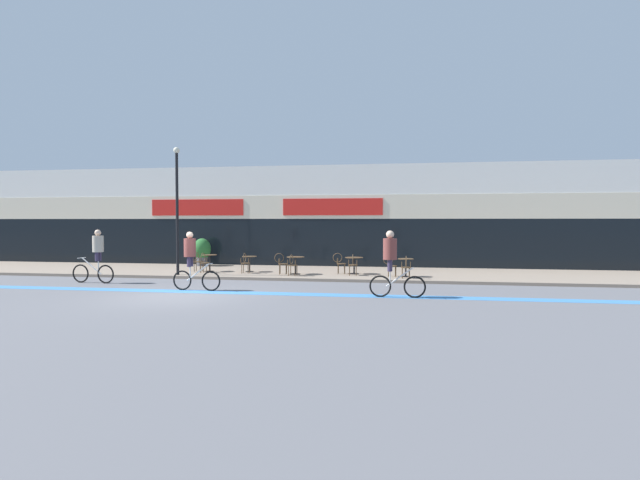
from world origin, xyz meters
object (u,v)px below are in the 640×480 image
object	(u,v)px
cafe_chair_1_near	(245,261)
cafe_chair_4_near	(406,266)
bistro_table_1	(249,261)
cyclist_2	(392,259)
cafe_chair_3_near	(353,263)
cyclist_1	(96,254)
cafe_chair_0_near	(204,261)
lamp_post	(177,202)
bistro_table_3	(354,262)
bistro_table_4	(406,264)
cafe_chair_2_side	(281,262)
planter_pot	(202,251)
cyclist_0	(192,257)
cafe_chair_4_side	(390,264)
bistro_table_2	(296,262)
cafe_chair_3_side	(340,262)
bistro_table_0	(210,260)
cafe_chair_2_near	(292,263)
cafe_chair_0_side	(197,260)

from	to	relation	value
cafe_chair_1_near	cafe_chair_4_near	distance (m)	6.98
bistro_table_1	cyclist_2	distance (m)	8.66
cafe_chair_3_near	cyclist_1	world-z (taller)	cyclist_1
cafe_chair_0_near	lamp_post	distance (m)	2.86
cafe_chair_1_near	bistro_table_3	bearing A→B (deg)	-86.95
bistro_table_4	cafe_chair_0_near	distance (m)	8.76
cafe_chair_2_side	planter_pot	world-z (taller)	planter_pot
cafe_chair_3_near	cyclist_0	distance (m)	6.87
cyclist_2	cafe_chair_4_near	bearing A→B (deg)	84.41
cafe_chair_4_side	bistro_table_2	bearing A→B (deg)	-178.07
cafe_chair_4_near	cyclist_2	xyz separation A→B (m)	(-0.47, -4.26, 0.57)
cafe_chair_2_side	cafe_chair_3_side	bearing A→B (deg)	4.13
bistro_table_0	cafe_chair_4_side	size ratio (longest dim) A/B	0.85
bistro_table_2	bistro_table_3	bearing A→B (deg)	11.93
bistro_table_4	cyclist_1	xyz separation A→B (m)	(-11.83, -3.10, 0.50)
cafe_chair_1_near	cafe_chair_3_side	bearing A→B (deg)	-86.10
cafe_chair_2_near	lamp_post	bearing A→B (deg)	101.23
bistro_table_2	cafe_chair_0_side	distance (m)	4.74
cafe_chair_3_near	cafe_chair_2_near	bearing A→B (deg)	97.13
cafe_chair_2_side	cafe_chair_4_near	distance (m)	5.36
bistro_table_1	cafe_chair_3_side	size ratio (longest dim) A/B	0.78
cafe_chair_2_near	bistro_table_3	bearing A→B (deg)	-58.67
cyclist_0	cafe_chair_3_near	bearing A→B (deg)	43.94
bistro_table_2	cafe_chair_0_near	bearing A→B (deg)	-178.40
bistro_table_0	bistro_table_1	bearing A→B (deg)	4.59
bistro_table_0	bistro_table_2	xyz separation A→B (m)	(4.09, -0.51, 0.00)
cafe_chair_2_side	cyclist_0	size ratio (longest dim) A/B	0.44
bistro_table_0	cyclist_2	world-z (taller)	cyclist_2
bistro_table_3	lamp_post	distance (m)	7.96
cafe_chair_0_near	bistro_table_4	bearing A→B (deg)	-86.17
cafe_chair_0_near	cafe_chair_4_near	xyz separation A→B (m)	(8.76, -0.71, 0.00)
bistro_table_1	cafe_chair_4_near	world-z (taller)	cafe_chair_4_near
cafe_chair_0_side	cafe_chair_4_near	bearing A→B (deg)	-11.80
cafe_chair_3_near	cafe_chair_4_near	size ratio (longest dim) A/B	1.00
cafe_chair_0_near	lamp_post	xyz separation A→B (m)	(-0.80, -0.91, 2.59)
bistro_table_3	cafe_chair_0_side	bearing A→B (deg)	-179.87
cafe_chair_0_side	cafe_chair_2_side	world-z (taller)	same
cafe_chair_4_near	cyclist_0	size ratio (longest dim) A/B	0.44
cafe_chair_0_side	lamp_post	distance (m)	3.01
bistro_table_4	cafe_chair_0_side	size ratio (longest dim) A/B	0.83
bistro_table_2	bistro_table_4	xyz separation A→B (m)	(4.67, -0.20, -0.02)
bistro_table_0	cafe_chair_4_side	bearing A→B (deg)	-4.94
cafe_chair_3_side	cyclist_0	world-z (taller)	cyclist_0
cafe_chair_4_side	bistro_table_1	bearing A→B (deg)	176.97
cafe_chair_2_side	cafe_chair_4_side	xyz separation A→B (m)	(4.66, -0.18, 0.00)
bistro_table_2	planter_pot	xyz separation A→B (m)	(-5.59, 3.25, 0.22)
cafe_chair_4_side	lamp_post	distance (m)	9.34
cafe_chair_0_side	planter_pot	world-z (taller)	planter_pot
lamp_post	cyclist_0	world-z (taller)	lamp_post
bistro_table_0	cyclist_1	distance (m)	4.92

